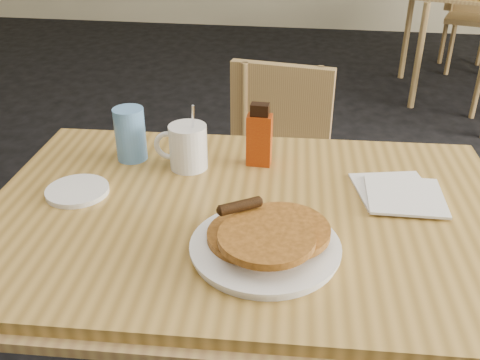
% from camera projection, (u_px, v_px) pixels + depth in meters
% --- Properties ---
extents(main_table, '(1.23, 0.87, 0.75)m').
position_uv_depth(main_table, '(247.00, 225.00, 1.18)').
color(main_table, '#AD853D').
rests_on(main_table, floor).
extents(chair_main_far, '(0.42, 0.43, 0.82)m').
position_uv_depth(chair_main_far, '(277.00, 162.00, 1.93)').
color(chair_main_far, '#A6884E').
rests_on(chair_main_far, floor).
extents(chair_neighbor_far, '(0.49, 0.50, 0.86)m').
position_uv_depth(chair_neighbor_far, '(472.00, 5.00, 4.32)').
color(chair_neighbor_far, '#A6884E').
rests_on(chair_neighbor_far, floor).
extents(pancake_plate, '(0.29, 0.29, 0.08)m').
position_uv_depth(pancake_plate, '(266.00, 241.00, 1.01)').
color(pancake_plate, white).
rests_on(pancake_plate, main_table).
extents(coffee_mug, '(0.13, 0.09, 0.17)m').
position_uv_depth(coffee_mug, '(187.00, 146.00, 1.30)').
color(coffee_mug, white).
rests_on(coffee_mug, main_table).
extents(syrup_bottle, '(0.06, 0.04, 0.16)m').
position_uv_depth(syrup_bottle, '(259.00, 137.00, 1.31)').
color(syrup_bottle, maroon).
rests_on(syrup_bottle, main_table).
extents(napkin_stack, '(0.21, 0.22, 0.01)m').
position_uv_depth(napkin_stack, '(399.00, 193.00, 1.20)').
color(napkin_stack, silver).
rests_on(napkin_stack, main_table).
extents(blue_tumbler, '(0.09, 0.09, 0.14)m').
position_uv_depth(blue_tumbler, '(130.00, 134.00, 1.34)').
color(blue_tumbler, '#5991D0').
rests_on(blue_tumbler, main_table).
extents(side_saucer, '(0.18, 0.18, 0.01)m').
position_uv_depth(side_saucer, '(77.00, 191.00, 1.21)').
color(side_saucer, white).
rests_on(side_saucer, main_table).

